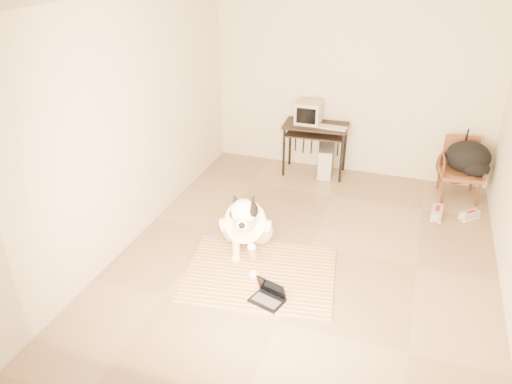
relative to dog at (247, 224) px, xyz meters
The scene contains 15 objects.
floor 0.81m from the dog, 24.64° to the left, with size 4.50×4.50×0.00m, color #957B5B.
wall_back 2.83m from the dog, 75.35° to the left, with size 4.50×4.50×0.00m, color beige.
wall_front 2.29m from the dog, 71.03° to the right, with size 4.50×4.50×0.00m, color beige.
wall_left 1.69m from the dog, 167.04° to the left, with size 4.50×4.50×0.00m, color beige.
rug 0.58m from the dog, 53.01° to the right, with size 1.71×1.41×0.02m.
dog is the anchor object (origin of this frame).
laptop 0.95m from the dog, 56.65° to the right, with size 0.37×0.31×0.22m.
computer_desk 2.29m from the dog, 83.79° to the left, with size 0.94×0.56×0.76m.
crt_monitor 2.37m from the dog, 86.97° to the left, with size 0.35×0.34×0.31m.
desk_keyboard 2.29m from the dog, 77.18° to the left, with size 0.40×0.15×0.03m, color #B8A890.
pc_tower 2.30m from the dog, 79.32° to the left, with size 0.25×0.49×0.44m.
rattan_chair 3.15m from the dog, 44.28° to the left, with size 0.59×0.57×0.80m.
backpack 3.20m from the dog, 43.00° to the left, with size 0.58×0.51×0.43m.
sneaker_left 2.53m from the dog, 36.49° to the left, with size 0.15×0.33×0.11m.
sneaker_right 2.90m from the dog, 33.25° to the left, with size 0.27×0.27×0.10m.
Camera 1 is at (0.95, -4.73, 3.20)m, focal length 35.00 mm.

